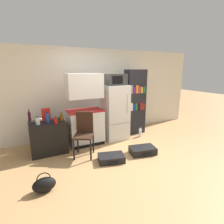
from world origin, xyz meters
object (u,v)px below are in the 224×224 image
bowl (40,119)px  chair (84,130)px  refrigerator (115,112)px  kitchen_hutch (85,113)px  bookshelf (135,102)px  handbag (44,185)px  water_bottle_front (140,132)px  suitcase_large_flat (143,150)px  cereal_box (46,115)px  bottle_amber_beer (62,117)px  suitcase_small_flat (111,158)px  bottle_ketchup_red (56,121)px  microwave (115,79)px  bottle_wine_dark (29,116)px  bottle_milk_white (38,121)px  bottle_blue_soda (48,118)px  side_table (48,137)px

bowl → chair: 1.15m
chair → bowl: bearing=166.8°
refrigerator → kitchen_hutch: bearing=178.6°
refrigerator → bookshelf: bearing=10.6°
handbag → water_bottle_front: size_ratio=1.20×
suitcase_large_flat → cereal_box: bearing=159.5°
bottle_amber_beer → chair: bearing=-51.9°
refrigerator → suitcase_small_flat: bearing=-121.2°
bottle_ketchup_red → bowl: size_ratio=1.35×
microwave → bottle_wine_dark: 2.29m
handbag → bookshelf: bearing=30.4°
suitcase_small_flat → handbag: bearing=-149.6°
suitcase_small_flat → water_bottle_front: (1.37, 0.88, 0.06)m
microwave → handbag: (-2.05, -1.49, -1.52)m
bottle_wine_dark → water_bottle_front: (2.83, -0.46, -0.71)m
kitchen_hutch → bottle_wine_dark: size_ratio=6.63×
bottle_milk_white → bowl: bearing=79.7°
microwave → chair: bearing=-152.5°
refrigerator → bottle_wine_dark: 2.15m
microwave → kitchen_hutch: bearing=178.5°
bottle_ketchup_red → cereal_box: size_ratio=0.55×
refrigerator → bookshelf: (0.73, 0.14, 0.20)m
bottle_blue_soda → suitcase_large_flat: size_ratio=0.40×
bottle_amber_beer → bookshelf: bearing=5.3°
side_table → bottle_wine_dark: (-0.35, 0.26, 0.48)m
bottle_wine_dark → bowl: 0.24m
refrigerator → bottle_ketchup_red: (-1.63, -0.26, 0.05)m
kitchen_hutch → refrigerator: 0.86m
suitcase_small_flat → water_bottle_front: water_bottle_front is taller
bottle_blue_soda → suitcase_small_flat: bottle_blue_soda is taller
microwave → bookshelf: 1.02m
bowl → handbag: 1.81m
side_table → suitcase_large_flat: 2.23m
bookshelf → suitcase_small_flat: bearing=-138.3°
bottle_wine_dark → bottle_ketchup_red: bearing=-43.3°
bottle_milk_white → bowl: (0.06, 0.35, -0.06)m
bottle_wine_dark → handbag: size_ratio=0.76×
suitcase_small_flat → suitcase_large_flat: bearing=13.9°
chair → refrigerator: bearing=56.6°
side_table → kitchen_hutch: kitchen_hutch is taller
refrigerator → suitcase_small_flat: 1.47m
chair → suitcase_large_flat: chair is taller
handbag → bottle_ketchup_red: bearing=71.1°
kitchen_hutch → bowl: size_ratio=14.90×
microwave → bowl: microwave is taller
kitchen_hutch → bottle_amber_beer: kitchen_hutch is taller
bookshelf → suitcase_large_flat: size_ratio=2.98×
bookshelf → bottle_blue_soda: size_ratio=7.47×
bookshelf → chair: bearing=-158.9°
suitcase_small_flat → bottle_ketchup_red: bearing=152.9°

